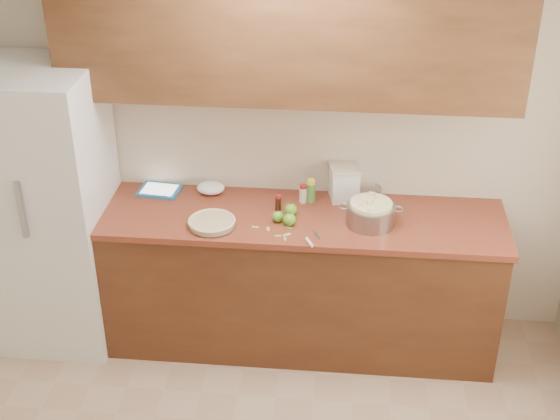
# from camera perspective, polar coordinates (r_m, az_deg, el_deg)

# --- Properties ---
(room_shell) EXTENTS (3.60, 3.60, 3.60)m
(room_shell) POSITION_cam_1_polar(r_m,az_deg,el_deg) (3.22, -2.05, -7.56)
(room_shell) COLOR tan
(room_shell) RESTS_ON ground
(counter_run) EXTENTS (2.64, 0.68, 0.92)m
(counter_run) POSITION_cam_1_polar(r_m,az_deg,el_deg) (4.90, 0.33, -5.00)
(counter_run) COLOR #552E18
(counter_run) RESTS_ON ground
(upper_cabinets) EXTENTS (2.60, 0.34, 0.70)m
(upper_cabinets) POSITION_cam_1_polar(r_m,az_deg,el_deg) (4.39, 0.58, 12.42)
(upper_cabinets) COLOR brown
(upper_cabinets) RESTS_ON room_shell
(fridge) EXTENTS (0.70, 0.70, 1.80)m
(fridge) POSITION_cam_1_polar(r_m,az_deg,el_deg) (4.96, -16.49, 0.06)
(fridge) COLOR silver
(fridge) RESTS_ON ground
(pie) EXTENTS (0.29, 0.29, 0.05)m
(pie) POSITION_cam_1_polar(r_m,az_deg,el_deg) (4.55, -5.01, -0.93)
(pie) COLOR silver
(pie) RESTS_ON counter_run
(colander) EXTENTS (0.38, 0.28, 0.14)m
(colander) POSITION_cam_1_polar(r_m,az_deg,el_deg) (4.57, 6.65, -0.25)
(colander) COLOR gray
(colander) RESTS_ON counter_run
(flour_canister) EXTENTS (0.21, 0.21, 0.22)m
(flour_canister) POSITION_cam_1_polar(r_m,az_deg,el_deg) (4.80, 4.72, 2.02)
(flour_canister) COLOR white
(flour_canister) RESTS_ON counter_run
(tablet) EXTENTS (0.27, 0.22, 0.02)m
(tablet) POSITION_cam_1_polar(r_m,az_deg,el_deg) (4.97, -8.81, 1.44)
(tablet) COLOR #236EA8
(tablet) RESTS_ON counter_run
(paring_knife) EXTENTS (0.10, 0.18, 0.02)m
(paring_knife) POSITION_cam_1_polar(r_m,az_deg,el_deg) (4.39, 2.24, -2.30)
(paring_knife) COLOR gray
(paring_knife) RESTS_ON counter_run
(lemon_bottle) EXTENTS (0.06, 0.06, 0.15)m
(lemon_bottle) POSITION_cam_1_polar(r_m,az_deg,el_deg) (4.77, 2.27, 1.39)
(lemon_bottle) COLOR #4C8C38
(lemon_bottle) RESTS_ON counter_run
(cinnamon_shaker) EXTENTS (0.05, 0.05, 0.12)m
(cinnamon_shaker) POSITION_cam_1_polar(r_m,az_deg,el_deg) (4.77, 1.70, 1.19)
(cinnamon_shaker) COLOR beige
(cinnamon_shaker) RESTS_ON counter_run
(vanilla_bottle) EXTENTS (0.04, 0.04, 0.10)m
(vanilla_bottle) POSITION_cam_1_polar(r_m,az_deg,el_deg) (4.68, -0.13, 0.51)
(vanilla_bottle) COLOR black
(vanilla_bottle) RESTS_ON counter_run
(mixing_bowl) EXTENTS (0.20, 0.20, 0.08)m
(mixing_bowl) POSITION_cam_1_polar(r_m,az_deg,el_deg) (4.85, 6.25, 1.30)
(mixing_bowl) COLOR silver
(mixing_bowl) RESTS_ON counter_run
(paper_towel) EXTENTS (0.18, 0.15, 0.07)m
(paper_towel) POSITION_cam_1_polar(r_m,az_deg,el_deg) (4.90, -5.08, 1.62)
(paper_towel) COLOR white
(paper_towel) RESTS_ON counter_run
(apple_left) EXTENTS (0.07, 0.07, 0.08)m
(apple_left) POSITION_cam_1_polar(r_m,az_deg,el_deg) (4.57, -0.16, -0.48)
(apple_left) COLOR #599E22
(apple_left) RESTS_ON counter_run
(apple_center) EXTENTS (0.08, 0.08, 0.09)m
(apple_center) POSITION_cam_1_polar(r_m,az_deg,el_deg) (4.63, 0.80, 0.01)
(apple_center) COLOR #599E22
(apple_center) RESTS_ON counter_run
(apple_front) EXTENTS (0.08, 0.08, 0.09)m
(apple_front) POSITION_cam_1_polar(r_m,az_deg,el_deg) (4.53, 0.71, -0.71)
(apple_front) COLOR #599E22
(apple_front) RESTS_ON counter_run
(peel_a) EXTENTS (0.05, 0.04, 0.00)m
(peel_a) POSITION_cam_1_polar(r_m,az_deg,el_deg) (4.46, 0.51, -1.81)
(peel_a) COLOR #90C15E
(peel_a) RESTS_ON counter_run
(peel_b) EXTENTS (0.04, 0.02, 0.00)m
(peel_b) POSITION_cam_1_polar(r_m,az_deg,el_deg) (4.45, -0.14, -1.90)
(peel_b) COLOR #90C15E
(peel_b) RESTS_ON counter_run
(peel_c) EXTENTS (0.04, 0.02, 0.00)m
(peel_c) POSITION_cam_1_polar(r_m,az_deg,el_deg) (4.53, -1.82, -1.25)
(peel_c) COLOR #90C15E
(peel_c) RESTS_ON counter_run
(peel_d) EXTENTS (0.02, 0.04, 0.00)m
(peel_d) POSITION_cam_1_polar(r_m,az_deg,el_deg) (4.42, 0.38, -2.14)
(peel_d) COLOR #90C15E
(peel_d) RESTS_ON counter_run
(peel_e) EXTENTS (0.04, 0.03, 0.00)m
(peel_e) POSITION_cam_1_polar(r_m,az_deg,el_deg) (4.53, 0.63, -1.28)
(peel_e) COLOR #90C15E
(peel_e) RESTS_ON counter_run
(peel_f) EXTENTS (0.02, 0.04, 0.00)m
(peel_f) POSITION_cam_1_polar(r_m,az_deg,el_deg) (4.51, -0.87, -1.40)
(peel_f) COLOR #90C15E
(peel_f) RESTS_ON counter_run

